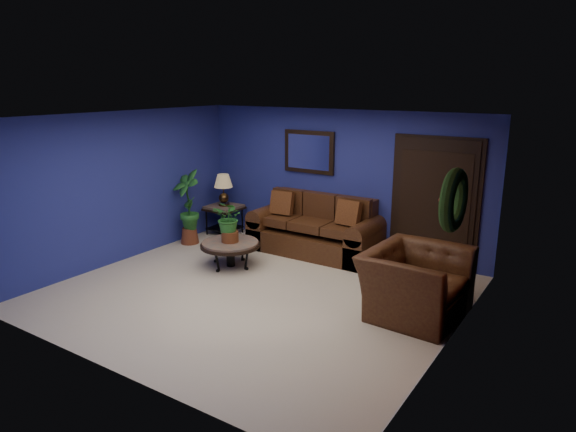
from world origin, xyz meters
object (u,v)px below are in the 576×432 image
Objects in this scene: end_table at (224,212)px; table_lamp at (223,186)px; coffee_table at (230,245)px; armchair at (415,283)px; side_chair at (355,230)px; sofa at (317,233)px.

end_table is 1.05× the size of table_lamp.
armchair is (3.16, -0.09, 0.07)m from coffee_table.
side_chair is at bearing 49.71° from armchair.
end_table is 0.53m from table_lamp.
table_lamp is (-1.29, 1.39, 0.61)m from coffee_table.
end_table is at bearing 75.07° from armchair.
end_table is 4.69m from armchair.
coffee_table is 3.17m from armchair.
table_lamp is 4.72m from armchair.
table_lamp is 0.66× the size of side_chair.
end_table is at bearing -167.24° from side_chair.
coffee_table is 1.07× the size of side_chair.
sofa is at bearing 1.01° from end_table.
sofa is 1.73× the size of armchair.
side_chair reaches higher than armchair.
sofa is 2.19m from table_lamp.
sofa reaches higher than coffee_table.
side_chair is 0.69× the size of armchair.
sofa is at bearing 60.28° from coffee_table.
coffee_table is at bearing -125.41° from side_chair.
armchair is at bearing -1.66° from coffee_table.
table_lamp reaches higher than armchair.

